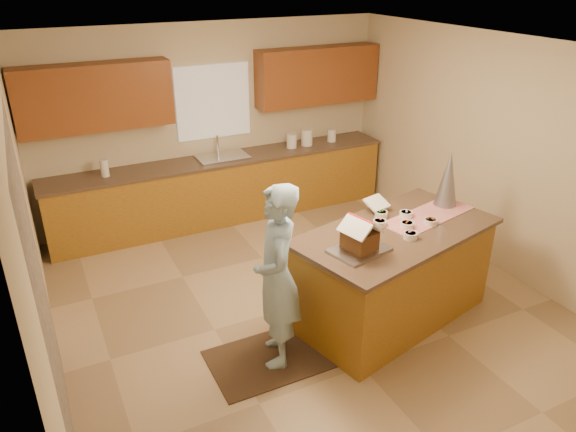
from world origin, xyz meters
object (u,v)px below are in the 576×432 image
(tinsel_tree, at_px, (448,179))
(boy, at_px, (277,277))
(gingerbread_house, at_px, (360,237))
(island_base, at_px, (393,276))

(tinsel_tree, xyz_separation_m, boy, (-2.16, -0.33, -0.44))
(gingerbread_house, bearing_deg, boy, 170.83)
(island_base, bearing_deg, tinsel_tree, 3.67)
(island_base, distance_m, tinsel_tree, 1.20)
(tinsel_tree, distance_m, boy, 2.23)
(boy, height_order, gingerbread_house, boy)
(island_base, xyz_separation_m, gingerbread_house, (-0.57, -0.20, 0.67))
(tinsel_tree, bearing_deg, boy, -171.20)
(tinsel_tree, bearing_deg, island_base, -162.47)
(island_base, relative_size, tinsel_tree, 3.27)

